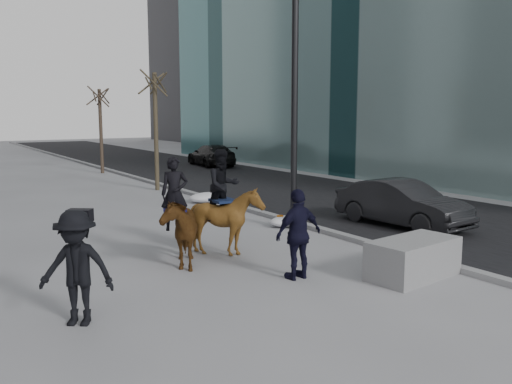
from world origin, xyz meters
TOP-DOWN VIEW (x-y plane):
  - ground at (0.00, 0.00)m, footprint 120.00×120.00m
  - road at (7.00, 10.00)m, footprint 8.00×90.00m
  - curb at (3.00, 10.00)m, footprint 0.25×90.00m
  - planter at (1.90, -1.51)m, footprint 1.99×1.16m
  - car_near at (5.40, 2.00)m, footprint 1.68×4.05m
  - car_far at (9.19, 20.61)m, footprint 2.35×4.68m
  - tree_near at (2.40, 12.60)m, footprint 1.20×1.20m
  - tree_far at (2.40, 20.19)m, footprint 1.20×1.20m
  - mounted_left at (-1.57, 1.80)m, footprint 1.40×1.93m
  - mounted_right at (-0.32, 1.96)m, footprint 1.31×1.46m
  - feeder at (-0.03, -0.36)m, footprint 1.04×0.87m
  - camera_crew at (-4.22, -0.41)m, footprint 1.30×1.20m
  - lamppost at (2.60, 3.48)m, footprint 0.25×1.67m
  - snow_piles at (2.70, 6.82)m, footprint 1.39×5.76m

SIDE VIEW (x-z plane):
  - ground at x=0.00m, z-range 0.00..0.00m
  - road at x=7.00m, z-range 0.00..0.01m
  - curb at x=3.00m, z-range 0.00..0.12m
  - snow_piles at x=2.70m, z-range -0.01..0.34m
  - planter at x=1.90m, z-range 0.00..0.76m
  - car_far at x=9.19m, z-range 0.00..1.30m
  - car_near at x=5.40m, z-range 0.00..1.30m
  - mounted_left at x=-1.57m, z-range -0.29..1.99m
  - feeder at x=-0.03m, z-range 0.00..1.76m
  - camera_crew at x=-4.22m, z-range 0.01..1.76m
  - mounted_right at x=-0.32m, z-range -0.23..2.15m
  - tree_far at x=2.40m, z-range 0.00..4.92m
  - tree_near at x=2.40m, z-range 0.00..5.34m
  - lamppost at x=2.60m, z-range 0.45..9.54m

